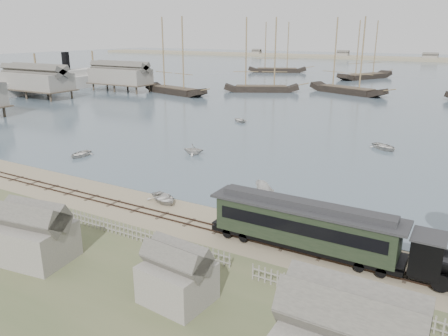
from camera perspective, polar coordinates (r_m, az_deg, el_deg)
The scene contains 21 objects.
ground at distance 38.62m, azimuth 2.06°, elevation -7.31°, with size 600.00×600.00×0.00m, color tan.
harbor_water at distance 202.36m, azimuth 25.80°, elevation 11.14°, with size 600.00×336.00×0.06m, color #4A5B6A.
rail_track at distance 37.01m, azimuth 0.59°, elevation -8.38°, with size 120.00×1.80×0.16m.
picket_fence_west at distance 36.89m, azimuth -12.29°, elevation -8.97°, with size 19.00×0.10×1.20m, color slate, non-canonical shape.
picket_fence_east at distance 28.80m, azimuth 17.93°, elevation -17.63°, with size 15.00×0.10×1.20m, color slate, non-canonical shape.
shed_left at distance 35.78m, azimuth -23.10°, elevation -10.93°, with size 5.00×4.00×4.10m, color slate, non-canonical shape.
shed_mid at distance 28.79m, azimuth -6.03°, elevation -16.79°, with size 4.00×3.50×3.60m, color slate, non-canonical shape.
western_wharf at distance 117.14m, azimuth -22.66°, elevation 10.16°, with size 36.00×56.00×8.00m, color slate, non-canonical shape.
passenger_coach at distance 33.66m, azimuth 10.37°, elevation -7.25°, with size 14.79×2.85×3.59m.
beached_dinghy at distance 43.64m, azimuth -7.88°, elevation -3.94°, with size 3.65×2.61×0.76m, color beige.
steamship at distance 138.99m, azimuth -19.85°, elevation 11.91°, with size 47.78×7.96×10.45m, color beige, non-canonical shape.
rowboat_0 at distance 61.77m, azimuth -18.29°, elevation 1.76°, with size 3.54×2.53×0.73m, color beige.
rowboat_1 at distance 59.65m, azimuth -4.01°, elevation 2.46°, with size 2.83×2.44×1.49m, color beige.
rowboat_2 at distance 44.13m, azimuth 5.27°, elevation -3.06°, with size 3.66×1.38×1.41m, color beige.
rowboat_3 at distance 66.27m, azimuth 20.23°, elevation 2.65°, with size 4.13×2.95×0.86m, color beige.
rowboat_6 at distance 81.82m, azimuth 2.05°, elevation 6.30°, with size 3.37×2.40×0.70m, color beige.
schooner_0 at distance 119.28m, azimuth -6.57°, elevation 14.36°, with size 21.14×4.88×20.00m, color black, non-canonical shape.
schooner_1 at distance 123.27m, azimuth 4.99°, elevation 14.50°, with size 20.59×4.75×20.00m, color black, non-canonical shape.
schooner_2 at distance 123.94m, azimuth 16.09°, elevation 13.93°, with size 22.63×5.22×20.00m, color black, non-canonical shape.
schooner_6 at distance 185.32m, azimuth 7.04°, elevation 15.38°, with size 23.55×5.43×20.00m, color black, non-canonical shape.
schooner_7 at distance 166.07m, azimuth 18.25°, elevation 14.46°, with size 24.63×5.68×20.00m, color black, non-canonical shape.
Camera 1 is at (16.35, -31.05, 16.13)m, focal length 35.00 mm.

